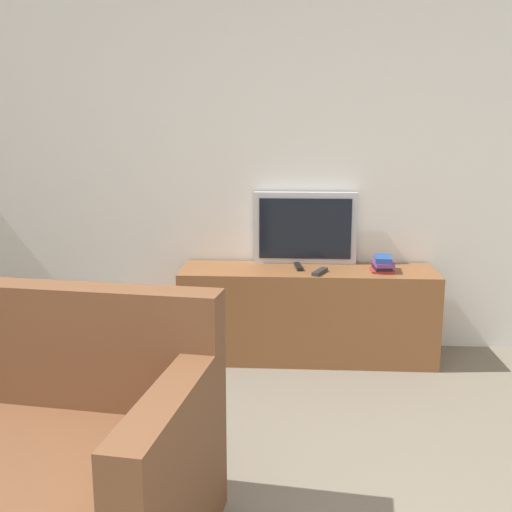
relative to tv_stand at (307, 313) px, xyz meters
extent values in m
cube|color=white|center=(-0.52, 0.30, 0.99)|extent=(9.00, 0.06, 2.60)
cube|color=brown|center=(0.00, 0.00, 0.00)|extent=(1.73, 0.50, 0.63)
cube|color=silver|center=(-0.02, 0.21, 0.57)|extent=(0.73, 0.08, 0.51)
cube|color=black|center=(-0.02, 0.16, 0.57)|extent=(0.65, 0.01, 0.43)
cube|color=brown|center=(-1.25, -1.70, 0.37)|extent=(1.76, 0.38, 0.50)
cube|color=brown|center=(-0.50, -2.17, 0.04)|extent=(0.25, 0.92, 0.71)
cube|color=#B72D28|center=(0.50, -0.05, 0.32)|extent=(0.15, 0.15, 0.02)
cube|color=black|center=(0.49, -0.04, 0.34)|extent=(0.12, 0.17, 0.03)
cube|color=#7A3884|center=(0.50, -0.05, 0.37)|extent=(0.13, 0.19, 0.03)
cube|color=#23478E|center=(0.50, -0.03, 0.40)|extent=(0.12, 0.21, 0.03)
cube|color=black|center=(-0.07, 0.02, 0.33)|extent=(0.06, 0.20, 0.02)
cube|color=#2D2D2D|center=(0.08, -0.13, 0.33)|extent=(0.12, 0.20, 0.02)
camera|label=1|loc=(-0.11, -4.01, 1.22)|focal=42.00mm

